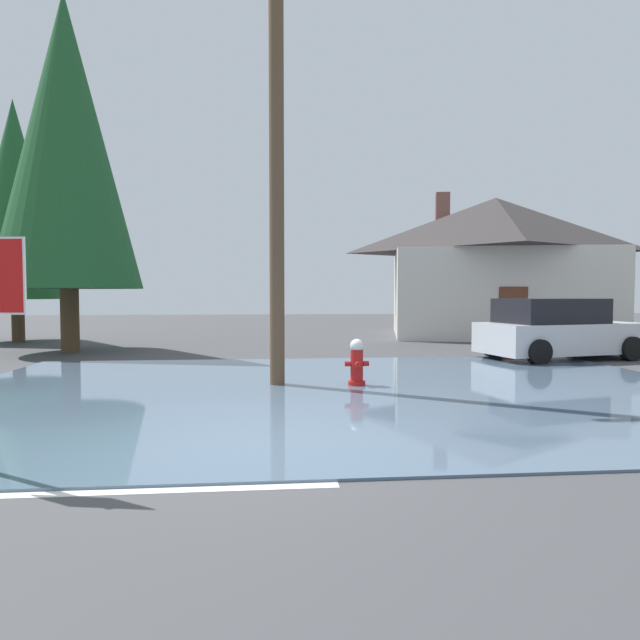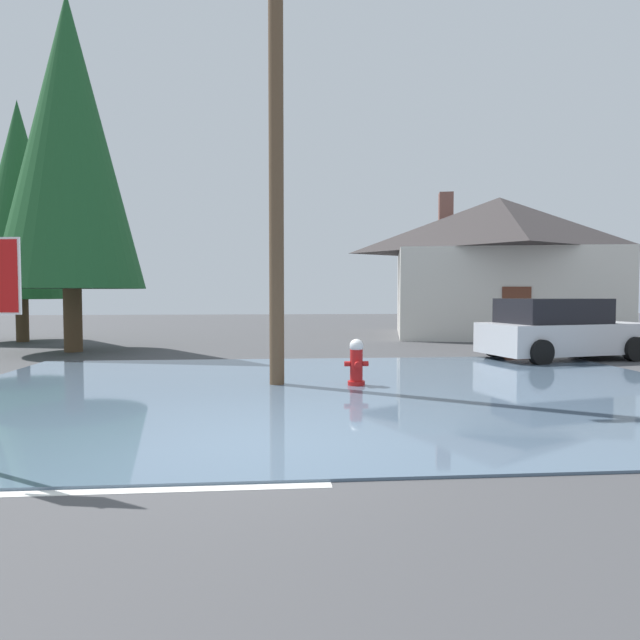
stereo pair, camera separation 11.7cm
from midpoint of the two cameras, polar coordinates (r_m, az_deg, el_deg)
ground_plane at (r=6.71m, az=-6.00°, el=-12.97°), size 80.00×80.00×0.10m
flood_puddle at (r=10.08m, az=2.00°, el=-7.24°), size 13.88×9.57×0.03m
lane_stop_bar at (r=5.48m, az=-16.31°, el=-16.14°), size 3.29×0.31×0.01m
fire_hydrant at (r=10.52m, az=4.08°, el=-4.46°), size 0.46×0.39×0.91m
utility_pole at (r=10.99m, az=-4.22°, el=19.02°), size 1.60×0.28×9.33m
house at (r=24.33m, az=17.97°, el=5.48°), size 10.17×8.98×6.17m
parked_car at (r=16.17m, az=23.57°, el=-0.98°), size 4.55×2.82×1.63m
pine_tree_tall_left at (r=23.11m, az=-28.37°, el=10.75°), size 3.47×3.47×8.68m
pine_tree_short_left at (r=18.79m, az=-24.20°, el=16.30°), size 4.24×4.24×10.61m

